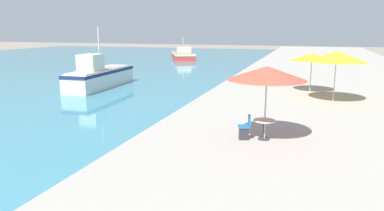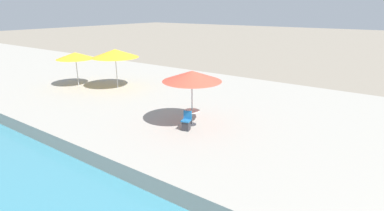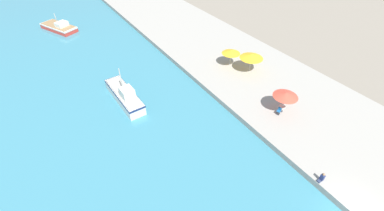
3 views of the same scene
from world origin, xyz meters
name	(u,v)px [view 2 (image 2 of 3)]	position (x,y,z in m)	size (l,w,h in m)	color
quay_promenade	(15,67)	(8.00, 37.00, 0.37)	(16.00, 90.00, 0.74)	#A39E93
cafe_umbrella_pink	(192,76)	(4.76, 11.97, 3.21)	(2.86, 2.86, 2.72)	#B7B7B7
cafe_umbrella_white	(115,53)	(7.57, 20.61, 3.24)	(3.29, 3.29, 2.79)	#B7B7B7
cafe_umbrella_striped	(75,56)	(6.28, 23.46, 2.98)	(2.71, 2.71, 2.48)	#B7B7B7
cafe_table	(192,115)	(4.74, 11.98, 1.27)	(0.80, 0.80, 0.74)	#333338
cafe_chair_left	(186,124)	(4.04, 11.80, 1.06)	(0.52, 0.50, 0.91)	#2D2D33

